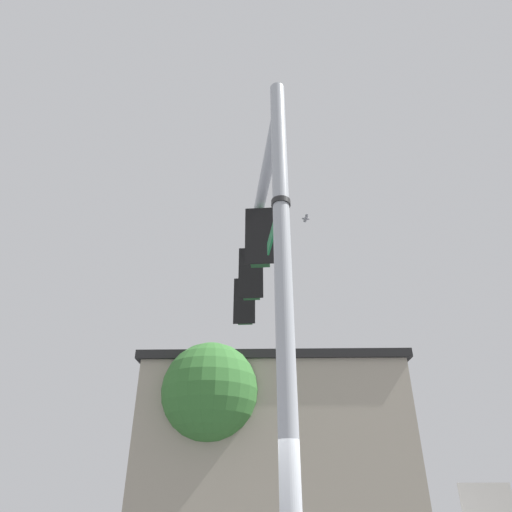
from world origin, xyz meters
The scene contains 9 objects.
signal_pole centered at (0.00, 0.00, 3.90)m, with size 0.23×0.23×7.80m, color #ADB2B7.
mast_arm centered at (-0.55, 2.88, 7.15)m, with size 0.21×0.21×5.87m, color #ADB2B7.
traffic_light_nearest_pole centered at (-0.44, 2.33, 6.34)m, with size 0.54×0.49×1.31m.
traffic_light_mid_inner centered at (-0.73, 3.87, 6.34)m, with size 0.54×0.49×1.31m.
traffic_light_mid_outer centered at (-1.03, 5.41, 6.34)m, with size 0.54×0.49×1.31m.
street_name_sign centered at (-0.08, 0.41, 5.52)m, with size 0.39×1.39×0.22m.
bird_flying centered at (0.67, 6.00, 9.22)m, with size 0.25×0.36×0.09m.
storefront_building centered at (-0.68, 13.08, 3.25)m, with size 9.69×7.75×6.48m.
tree_by_storefront centered at (-2.62, 9.95, 5.10)m, with size 3.21×3.21×6.74m.
Camera 1 is at (0.04, -5.02, 1.93)m, focal length 31.34 mm.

